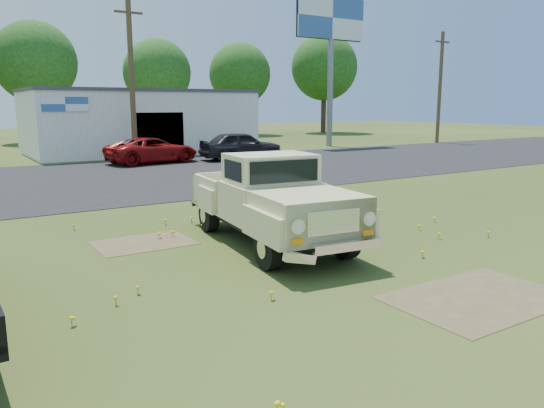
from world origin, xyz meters
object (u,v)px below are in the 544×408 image
at_px(vintage_pickup_truck, 271,199).
at_px(dark_sedan, 241,146).
at_px(billboard, 331,31).
at_px(red_pickup, 152,150).

distance_m(vintage_pickup_truck, dark_sedan, 19.01).
relative_size(billboard, dark_sedan, 2.31).
xyz_separation_m(billboard, red_pickup, (-15.77, -4.28, -7.84)).
bearing_deg(vintage_pickup_truck, dark_sedan, 69.51).
height_order(vintage_pickup_truck, red_pickup, vintage_pickup_truck).
bearing_deg(dark_sedan, vintage_pickup_truck, 158.11).
bearing_deg(red_pickup, dark_sedan, -109.67).
relative_size(billboard, red_pickup, 2.19).
height_order(red_pickup, dark_sedan, dark_sedan).
relative_size(red_pickup, dark_sedan, 1.05).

